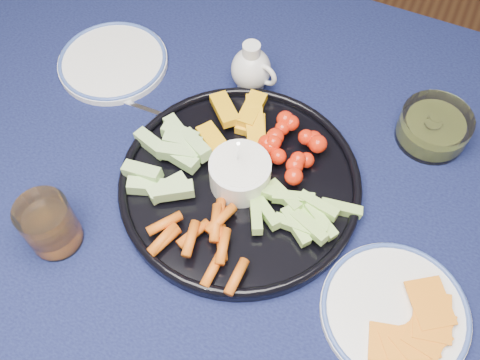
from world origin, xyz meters
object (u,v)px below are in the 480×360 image
at_px(creamer_pitcher, 251,69).
at_px(side_plate_extra, 113,61).
at_px(juice_tumbler, 50,227).
at_px(pickle_bowl, 433,128).
at_px(crudite_platter, 238,180).
at_px(dining_table, 238,218).
at_px(cheese_plate, 395,311).

distance_m(creamer_pitcher, side_plate_extra, 0.27).
distance_m(creamer_pitcher, juice_tumbler, 0.43).
relative_size(pickle_bowl, juice_tumbler, 1.28).
bearing_deg(crudite_platter, dining_table, -70.84).
xyz_separation_m(crudite_platter, pickle_bowl, (0.25, 0.23, 0.00)).
distance_m(pickle_bowl, side_plate_extra, 0.59).
height_order(cheese_plate, side_plate_extra, cheese_plate).
xyz_separation_m(creamer_pitcher, juice_tumbler, (-0.14, -0.41, -0.00)).
height_order(crudite_platter, side_plate_extra, crudite_platter).
bearing_deg(side_plate_extra, dining_table, -25.19).
height_order(dining_table, side_plate_extra, side_plate_extra).
bearing_deg(side_plate_extra, pickle_bowl, 8.06).
xyz_separation_m(creamer_pitcher, side_plate_extra, (-0.26, -0.06, -0.03)).
height_order(cheese_plate, juice_tumbler, juice_tumbler).
bearing_deg(dining_table, juice_tumbler, -138.51).
distance_m(crudite_platter, creamer_pitcher, 0.22).
height_order(dining_table, crudite_platter, crudite_platter).
bearing_deg(pickle_bowl, crudite_platter, -137.99).
distance_m(pickle_bowl, juice_tumbler, 0.63).
bearing_deg(side_plate_extra, cheese_plate, -21.60).
bearing_deg(dining_table, cheese_plate, -17.20).
bearing_deg(creamer_pitcher, juice_tumbler, -109.12).
relative_size(pickle_bowl, side_plate_extra, 0.58).
bearing_deg(pickle_bowl, cheese_plate, -84.36).
bearing_deg(creamer_pitcher, pickle_bowl, 3.75).
bearing_deg(pickle_bowl, dining_table, -136.66).
height_order(dining_table, creamer_pitcher, creamer_pitcher).
bearing_deg(dining_table, creamer_pitcher, 108.79).
distance_m(cheese_plate, side_plate_extra, 0.66).
height_order(pickle_bowl, side_plate_extra, pickle_bowl).
relative_size(crudite_platter, side_plate_extra, 1.89).
bearing_deg(side_plate_extra, juice_tumbler, -71.44).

